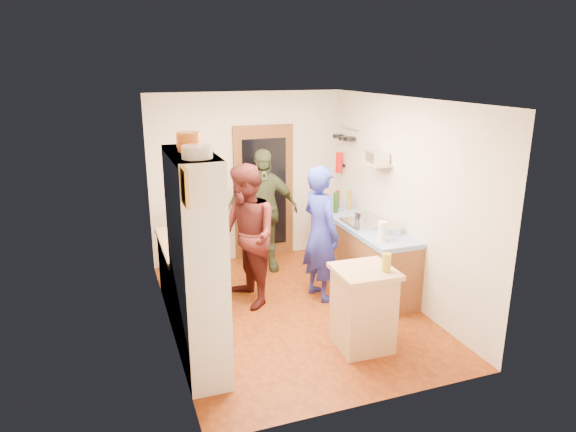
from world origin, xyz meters
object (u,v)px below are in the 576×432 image
right_counter_base (360,254)px  person_hob (324,233)px  person_left (247,235)px  hutch_body (197,264)px  person_back (263,210)px  island_base (363,310)px

right_counter_base → person_hob: person_hob is taller
person_left → hutch_body: bearing=-43.0°
hutch_body → right_counter_base: 2.90m
person_back → hutch_body: bearing=-113.9°
right_counter_base → person_hob: 0.87m
person_back → person_hob: bearing=-62.2°
island_base → person_left: (-0.87, 1.49, 0.48)m
hutch_body → right_counter_base: size_ratio=1.00×
hutch_body → island_base: bearing=-9.1°
person_hob → person_back: bearing=7.9°
island_base → person_hob: bearing=85.6°
island_base → person_back: person_back is taller
right_counter_base → hutch_body: bearing=-152.5°
right_counter_base → person_left: size_ratio=1.21×
person_hob → person_left: bearing=66.3°
right_counter_base → person_back: size_ratio=1.20×
hutch_body → right_counter_base: hutch_body is taller
person_hob → person_back: person_back is taller
island_base → person_left: size_ratio=0.47×
island_base → person_back: bearing=97.9°
hutch_body → island_base: 1.86m
hutch_body → person_hob: bearing=29.4°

